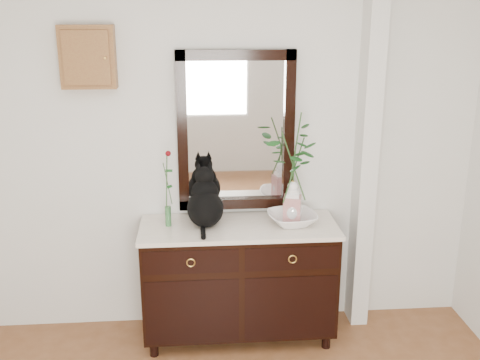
{
  "coord_description": "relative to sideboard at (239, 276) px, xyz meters",
  "views": [
    {
      "loc": [
        -0.17,
        -1.78,
        2.26
      ],
      "look_at": [
        0.1,
        1.63,
        1.2
      ],
      "focal_mm": 42.0,
      "sensor_mm": 36.0,
      "label": 1
    }
  ],
  "objects": [
    {
      "name": "wall_back",
      "position": [
        -0.1,
        0.25,
        0.88
      ],
      "size": [
        3.6,
        0.04,
        2.7
      ],
      "primitive_type": "cube",
      "color": "silver",
      "rests_on": "ground"
    },
    {
      "name": "pilaster",
      "position": [
        0.9,
        0.17,
        0.88
      ],
      "size": [
        0.12,
        0.2,
        2.7
      ],
      "primitive_type": "cube",
      "color": "silver",
      "rests_on": "ground"
    },
    {
      "name": "sideboard",
      "position": [
        0.0,
        0.0,
        0.0
      ],
      "size": [
        1.33,
        0.52,
        0.82
      ],
      "color": "black",
      "rests_on": "ground"
    },
    {
      "name": "wall_mirror",
      "position": [
        -0.0,
        0.24,
        0.97
      ],
      "size": [
        0.8,
        0.06,
        1.1
      ],
      "color": "black",
      "rests_on": "wall_back"
    },
    {
      "name": "key_cabinet",
      "position": [
        -0.95,
        0.21,
        1.48
      ],
      "size": [
        0.35,
        0.1,
        0.4
      ],
      "primitive_type": "cube",
      "color": "brown",
      "rests_on": "wall_back"
    },
    {
      "name": "cat",
      "position": [
        -0.22,
        0.03,
        0.57
      ],
      "size": [
        0.28,
        0.35,
        0.4
      ],
      "primitive_type": null,
      "rotation": [
        0.0,
        0.0,
        0.01
      ],
      "color": "black",
      "rests_on": "sideboard"
    },
    {
      "name": "lotus_bowl",
      "position": [
        0.36,
        -0.01,
        0.42
      ],
      "size": [
        0.37,
        0.37,
        0.08
      ],
      "primitive_type": "imported",
      "rotation": [
        0.0,
        0.0,
        0.14
      ],
      "color": "white",
      "rests_on": "sideboard"
    },
    {
      "name": "vase_branches",
      "position": [
        0.36,
        -0.01,
        0.77
      ],
      "size": [
        0.48,
        0.48,
        0.76
      ],
      "primitive_type": null,
      "rotation": [
        0.0,
        0.0,
        0.42
      ],
      "color": "silver",
      "rests_on": "lotus_bowl"
    },
    {
      "name": "bud_vase_rose",
      "position": [
        -0.47,
        0.03,
        0.64
      ],
      "size": [
        0.08,
        0.08,
        0.53
      ],
      "primitive_type": null,
      "rotation": [
        0.0,
        0.0,
        0.43
      ],
      "color": "#366D3C",
      "rests_on": "sideboard"
    },
    {
      "name": "ginger_jar",
      "position": [
        0.36,
        -0.0,
        0.53
      ],
      "size": [
        0.14,
        0.14,
        0.31
      ],
      "primitive_type": null,
      "rotation": [
        0.0,
        0.0,
        -0.23
      ],
      "color": "silver",
      "rests_on": "sideboard"
    }
  ]
}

